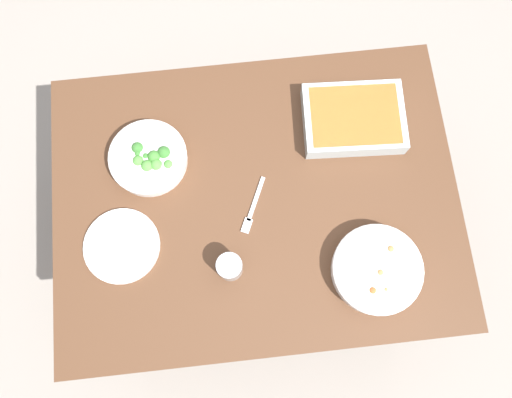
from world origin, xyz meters
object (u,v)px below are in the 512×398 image
object	(u,v)px
drink_cup	(230,267)
side_plate	(122,246)
fork_on_table	(252,209)
spoon_by_stew	(366,257)
broccoli_bowl	(149,158)
stew_bowl	(377,270)
baking_dish	(354,119)

from	to	relation	value
drink_cup	side_plate	world-z (taller)	drink_cup
drink_cup	fork_on_table	size ratio (longest dim) A/B	0.50
drink_cup	spoon_by_stew	world-z (taller)	drink_cup
broccoli_bowl	spoon_by_stew	world-z (taller)	broccoli_bowl
stew_bowl	fork_on_table	xyz separation A→B (m)	(0.33, -0.22, -0.03)
side_plate	fork_on_table	world-z (taller)	side_plate
broccoli_bowl	baking_dish	distance (m)	0.62
stew_bowl	fork_on_table	distance (m)	0.39
baking_dish	spoon_by_stew	xyz separation A→B (m)	(0.02, 0.42, -0.03)
spoon_by_stew	drink_cup	bearing A→B (deg)	-1.59
baking_dish	side_plate	distance (m)	0.78
spoon_by_stew	fork_on_table	size ratio (longest dim) A/B	1.00
side_plate	spoon_by_stew	distance (m)	0.70
drink_cup	side_plate	xyz separation A→B (m)	(0.30, -0.10, -0.03)
baking_dish	drink_cup	distance (m)	0.58
side_plate	broccoli_bowl	bearing A→B (deg)	-111.23
fork_on_table	baking_dish	bearing A→B (deg)	-144.36
stew_bowl	broccoli_bowl	world-z (taller)	broccoli_bowl
broccoli_bowl	baking_dish	size ratio (longest dim) A/B	0.75
side_plate	fork_on_table	xyz separation A→B (m)	(-0.39, -0.07, -0.00)
baking_dish	side_plate	bearing A→B (deg)	23.11
drink_cup	spoon_by_stew	xyz separation A→B (m)	(-0.39, 0.01, -0.03)
broccoli_bowl	stew_bowl	bearing A→B (deg)	147.08
drink_cup	baking_dish	bearing A→B (deg)	-135.60
drink_cup	fork_on_table	bearing A→B (deg)	-115.97
side_plate	drink_cup	bearing A→B (deg)	162.13
broccoli_bowl	drink_cup	size ratio (longest dim) A/B	2.73
side_plate	spoon_by_stew	size ratio (longest dim) A/B	1.30
baking_dish	fork_on_table	distance (m)	0.41
stew_bowl	fork_on_table	world-z (taller)	stew_bowl
drink_cup	fork_on_table	xyz separation A→B (m)	(-0.08, -0.17, -0.04)
baking_dish	side_plate	world-z (taller)	baking_dish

